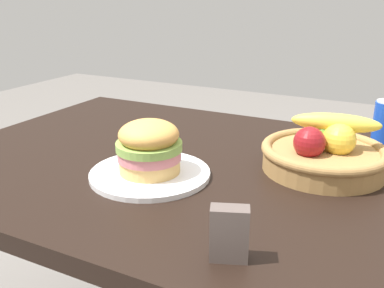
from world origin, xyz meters
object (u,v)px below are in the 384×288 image
sandwich (149,147)px  napkin_holder (229,234)px  fruit_basket (325,152)px  plate (150,174)px

sandwich → napkin_holder: size_ratio=1.64×
fruit_basket → plate: bearing=-147.7°
sandwich → napkin_holder: bearing=-37.7°
plate → fruit_basket: bearing=32.3°
fruit_basket → napkin_holder: size_ratio=3.22×
fruit_basket → napkin_holder: fruit_basket is taller
plate → napkin_holder: size_ratio=3.03×
sandwich → napkin_holder: sandwich is taller
sandwich → fruit_basket: 0.40m
sandwich → fruit_basket: fruit_basket is taller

